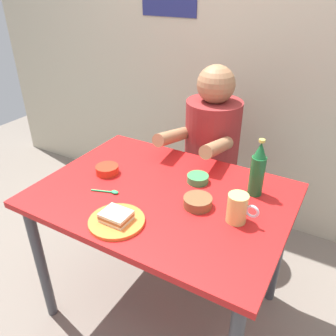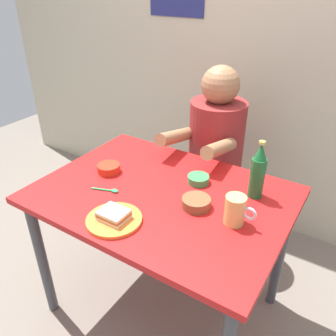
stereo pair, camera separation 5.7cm
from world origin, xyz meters
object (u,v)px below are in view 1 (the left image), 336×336
beer_mug (238,208)px  person_seated (212,136)px  dining_table (163,209)px  sandwich (116,216)px  plate_orange (117,221)px  stool (208,194)px  dip_bowl_green (198,178)px  beer_bottle (258,170)px

beer_mug → person_seated: bearing=121.1°
dining_table → beer_mug: size_ratio=8.73×
sandwich → beer_mug: size_ratio=0.87×
plate_orange → sandwich: (0.00, 0.00, 0.02)m
stool → plate_orange: 0.98m
dining_table → plate_orange: (-0.05, -0.27, 0.10)m
beer_mug → dip_bowl_green: (-0.26, 0.18, -0.04)m
plate_orange → beer_bottle: beer_bottle is taller
person_seated → beer_bottle: person_seated is taller
stool → beer_mug: beer_mug is taller
dining_table → plate_orange: plate_orange is taller
beer_bottle → beer_mug: bearing=-90.3°
person_seated → plate_orange: bearing=-90.7°
dining_table → plate_orange: bearing=-99.6°
beer_mug → beer_bottle: (0.00, 0.22, 0.06)m
dining_table → plate_orange: size_ratio=5.00×
person_seated → dip_bowl_green: 0.48m
dining_table → person_seated: 0.63m
stool → sandwich: (-0.01, -0.90, 0.42)m
stool → person_seated: size_ratio=0.63×
dining_table → dip_bowl_green: dip_bowl_green is taller
dining_table → stool: 0.70m
person_seated → sandwich: person_seated is taller
beer_bottle → sandwich: bearing=-130.6°
beer_bottle → stool: bearing=132.0°
beer_bottle → dining_table: bearing=-151.1°
beer_mug → dip_bowl_green: beer_mug is taller
person_seated → plate_orange: (-0.01, -0.89, -0.02)m
stool → plate_orange: size_ratio=2.05×
plate_orange → dip_bowl_green: size_ratio=2.20×
beer_bottle → plate_orange: bearing=-130.6°
dining_table → person_seated: (-0.03, 0.62, 0.12)m
plate_orange → sandwich: bearing=90.0°
dining_table → dip_bowl_green: bearing=58.5°
beer_mug → dining_table: bearing=175.8°
beer_bottle → dip_bowl_green: 0.28m
dining_table → sandwich: (-0.05, -0.27, 0.13)m
sandwich → beer_mug: 0.47m
dining_table → sandwich: 0.30m
stool → dining_table: bearing=-86.8°
dip_bowl_green → dining_table: bearing=-121.5°
plate_orange → beer_mug: (0.40, 0.24, 0.05)m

